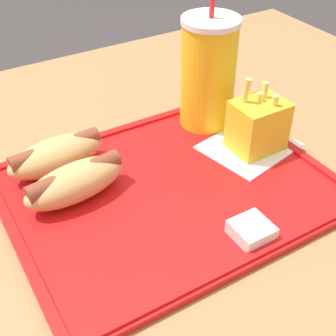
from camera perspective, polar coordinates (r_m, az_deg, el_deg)
name	(u,v)px	position (r m, az deg, el deg)	size (l,w,h in m)	color
food_tray	(168,189)	(0.62, 0.00, -2.54)	(0.41, 0.32, 0.01)	red
paper_napkin	(249,146)	(0.70, 9.84, 2.65)	(0.14, 0.13, 0.00)	white
soda_cup	(208,73)	(0.71, 4.92, 11.48)	(0.08, 0.08, 0.20)	gold
hot_dog_far	(56,154)	(0.65, -13.46, 1.61)	(0.14, 0.07, 0.05)	tan
hot_dog_near	(75,181)	(0.59, -11.26, -1.61)	(0.14, 0.07, 0.05)	tan
fries_carton	(258,125)	(0.67, 10.87, 5.17)	(0.07, 0.06, 0.11)	gold
sauce_cup_mayo	(252,230)	(0.55, 10.15, -7.44)	(0.04, 0.04, 0.02)	silver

